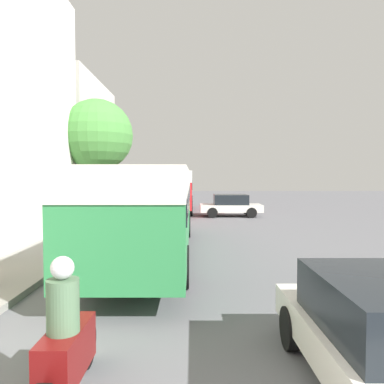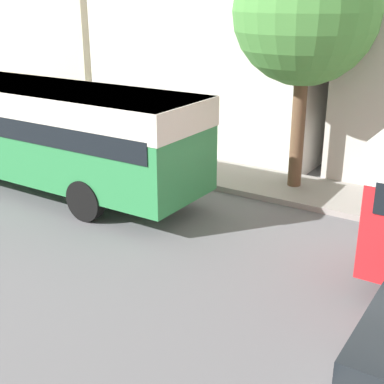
% 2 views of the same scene
% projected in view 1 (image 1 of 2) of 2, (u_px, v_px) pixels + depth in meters
% --- Properties ---
extents(building_far_terrace, '(5.73, 8.80, 8.52)m').
position_uv_depth(building_far_terrace, '(54.00, 149.00, 23.71)').
color(building_far_terrace, beige).
rests_on(building_far_terrace, ground_plane).
extents(bus_lead, '(2.55, 11.55, 2.81)m').
position_uv_depth(bus_lead, '(149.00, 199.00, 12.17)').
color(bus_lead, '#2D8447').
rests_on(bus_lead, ground_plane).
extents(bus_following, '(2.50, 9.60, 2.90)m').
position_uv_depth(bus_following, '(174.00, 185.00, 26.88)').
color(bus_following, red).
rests_on(bus_following, ground_plane).
extents(motorcycle_behind_lead, '(0.38, 2.24, 1.73)m').
position_uv_depth(motorcycle_behind_lead, '(64.00, 346.00, 4.25)').
color(motorcycle_behind_lead, maroon).
rests_on(motorcycle_behind_lead, ground_plane).
extents(car_far_curb, '(3.88, 1.87, 1.40)m').
position_uv_depth(car_far_curb, '(229.00, 205.00, 23.75)').
color(car_far_curb, silver).
rests_on(car_far_curb, ground_plane).
extents(pedestrian_walking_away, '(0.34, 0.34, 1.66)m').
position_uv_depth(pedestrian_walking_away, '(132.00, 199.00, 25.64)').
color(pedestrian_walking_away, '#232838').
rests_on(pedestrian_walking_away, sidewalk).
extents(street_tree, '(3.61, 3.61, 6.31)m').
position_uv_depth(street_tree, '(95.00, 136.00, 18.91)').
color(street_tree, brown).
rests_on(street_tree, sidewalk).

